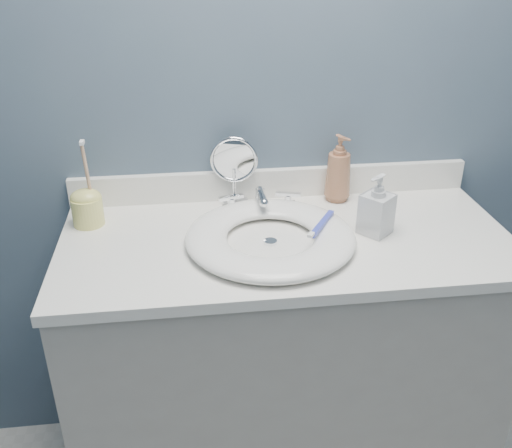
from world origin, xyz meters
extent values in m
cube|color=#445567|center=(0.00, 1.25, 1.20)|extent=(2.20, 0.02, 2.40)
cube|color=#A8A49A|center=(0.00, 0.97, 0.42)|extent=(1.20, 0.55, 0.85)
cube|color=white|center=(0.00, 0.97, 0.86)|extent=(1.22, 0.57, 0.03)
cube|color=white|center=(0.00, 1.24, 0.93)|extent=(1.22, 0.02, 0.09)
cylinder|color=silver|center=(-0.05, 0.94, 0.88)|extent=(0.04, 0.04, 0.01)
cube|color=silver|center=(-0.05, 1.16, 0.89)|extent=(0.22, 0.05, 0.01)
cylinder|color=silver|center=(-0.05, 1.16, 0.92)|extent=(0.03, 0.03, 0.06)
cylinder|color=silver|center=(-0.05, 1.11, 0.94)|extent=(0.02, 0.09, 0.02)
sphere|color=silver|center=(-0.05, 1.06, 0.94)|extent=(0.03, 0.03, 0.03)
cylinder|color=silver|center=(-0.14, 1.16, 0.90)|extent=(0.02, 0.02, 0.03)
cube|color=silver|center=(-0.14, 1.16, 0.92)|extent=(0.08, 0.03, 0.01)
cylinder|color=silver|center=(0.04, 1.16, 0.90)|extent=(0.02, 0.02, 0.03)
cube|color=silver|center=(0.04, 1.16, 0.92)|extent=(0.08, 0.03, 0.01)
cylinder|color=silver|center=(-0.12, 1.21, 0.88)|extent=(0.08, 0.08, 0.01)
cylinder|color=silver|center=(-0.12, 1.21, 0.94)|extent=(0.01, 0.01, 0.11)
torus|color=silver|center=(-0.12, 1.21, 1.02)|extent=(0.14, 0.03, 0.14)
cylinder|color=white|center=(-0.12, 1.21, 1.02)|extent=(0.12, 0.02, 0.12)
imported|color=#9D6546|center=(0.19, 1.19, 0.98)|extent=(0.11, 0.11, 0.21)
imported|color=silver|center=(0.24, 0.97, 0.96)|extent=(0.11, 0.11, 0.17)
cylinder|color=#E2DC71|center=(-0.54, 1.12, 0.92)|extent=(0.09, 0.09, 0.08)
ellipsoid|color=#E2DC71|center=(-0.54, 1.12, 0.96)|extent=(0.09, 0.07, 0.05)
cylinder|color=tan|center=(-0.53, 1.12, 1.04)|extent=(0.01, 0.03, 0.16)
cube|color=white|center=(-0.53, 1.11, 1.12)|extent=(0.01, 0.02, 0.01)
cube|color=#3440B8|center=(0.09, 0.95, 0.92)|extent=(0.10, 0.14, 0.01)
cube|color=white|center=(0.04, 0.88, 0.93)|extent=(0.02, 0.03, 0.01)
camera|label=1|loc=(-0.25, -0.36, 1.62)|focal=40.00mm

